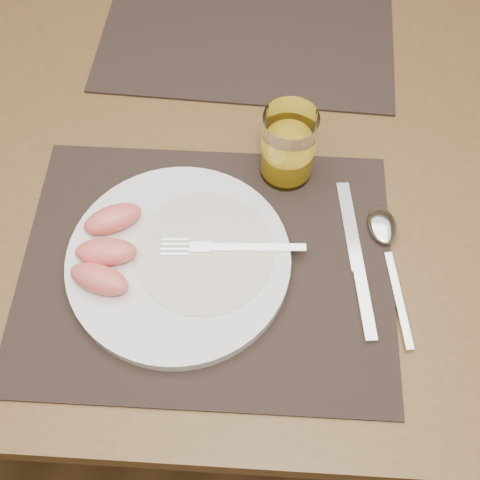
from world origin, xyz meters
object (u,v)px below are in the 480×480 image
table (237,165)px  plate (179,261)px  fork (220,247)px  spoon (385,236)px  placemat_near (207,266)px  knife (358,270)px  placemat_far (249,21)px  juice_glass (288,149)px

table → plate: 0.25m
fork → spoon: fork is taller
placemat_near → fork: 0.03m
table → knife: knife is taller
table → placemat_near: bearing=-95.8°
fork → placemat_far: bearing=88.2°
table → fork: 0.23m
placemat_near → plate: plate is taller
plate → knife: 0.22m
plate → juice_glass: bearing=49.6°
placemat_near → plate: (-0.03, 0.00, 0.01)m
placemat_near → spoon: 0.22m
plate → fork: 0.05m
placemat_near → knife: (0.18, 0.00, 0.00)m
table → juice_glass: juice_glass is taller
spoon → juice_glass: (-0.12, 0.10, 0.04)m
placemat_far → spoon: size_ratio=2.34×
placemat_near → plate: 0.04m
placemat_far → plate: plate is taller
table → fork: bearing=-92.0°
fork → knife: (0.17, -0.01, -0.02)m
knife → juice_glass: size_ratio=2.11×
spoon → table: bearing=139.2°
spoon → placemat_near: bearing=-166.6°
table → juice_glass: size_ratio=13.43×
placemat_far → juice_glass: bearing=-77.7°
placemat_far → fork: 0.42m
fork → plate: bearing=-162.4°
table → juice_glass: 0.17m
plate → juice_glass: size_ratio=2.59×
knife → spoon: bearing=55.2°
spoon → juice_glass: bearing=142.0°
placemat_far → knife: (0.15, -0.44, 0.00)m
placemat_near → juice_glass: bearing=58.1°
placemat_far → knife: bearing=-70.6°
spoon → plate: bearing=-168.5°
table → placemat_near: (-0.02, -0.22, 0.09)m
fork → juice_glass: size_ratio=1.68×
plate → fork: size_ratio=1.54×
table → knife: size_ratio=6.36×
fork → spoon: 0.21m
placemat_near → knife: knife is taller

